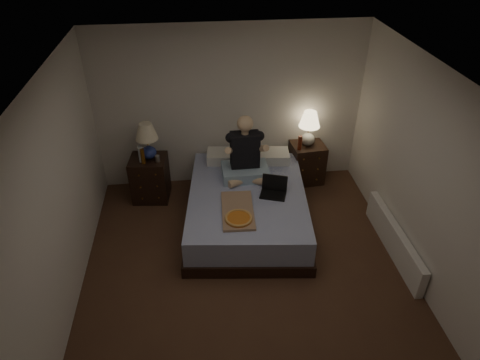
{
  "coord_description": "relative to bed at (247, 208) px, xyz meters",
  "views": [
    {
      "loc": [
        -0.51,
        -3.63,
        3.92
      ],
      "look_at": [
        0.0,
        0.9,
        0.85
      ],
      "focal_mm": 32.0,
      "sensor_mm": 36.0,
      "label": 1
    }
  ],
  "objects": [
    {
      "name": "wall_back",
      "position": [
        -0.12,
        1.18,
        0.99
      ],
      "size": [
        4.0,
        0.0,
        2.5
      ],
      "primitive_type": "cube",
      "rotation": [
        1.57,
        0.0,
        0.0
      ],
      "color": "beige",
      "rests_on": "ground"
    },
    {
      "name": "soda_can",
      "position": [
        -1.22,
        0.68,
        0.47
      ],
      "size": [
        0.07,
        0.07,
        0.1
      ],
      "primitive_type": "cylinder",
      "color": "#BBBBB6",
      "rests_on": "nightstand_left"
    },
    {
      "name": "pizza_box",
      "position": [
        -0.19,
        -0.6,
        0.3
      ],
      "size": [
        0.43,
        0.78,
        0.08
      ],
      "primitive_type": null,
      "rotation": [
        0.0,
        0.0,
        -0.04
      ],
      "color": "#A27F61",
      "rests_on": "bed"
    },
    {
      "name": "water_bottle",
      "position": [
        -1.45,
        0.7,
        0.55
      ],
      "size": [
        0.07,
        0.07,
        0.25
      ],
      "primitive_type": "cylinder",
      "color": "silver",
      "rests_on": "nightstand_left"
    },
    {
      "name": "beer_bottle_left",
      "position": [
        -1.42,
        0.66,
        0.54
      ],
      "size": [
        0.06,
        0.06,
        0.23
      ],
      "primitive_type": "cylinder",
      "color": "#58320C",
      "rests_on": "nightstand_left"
    },
    {
      "name": "nightstand_right",
      "position": [
        1.08,
        0.98,
        0.07
      ],
      "size": [
        0.54,
        0.5,
        0.66
      ],
      "primitive_type": "cube",
      "rotation": [
        0.0,
        0.0,
        0.09
      ],
      "color": "black",
      "rests_on": "floor"
    },
    {
      "name": "nightstand_left",
      "position": [
        -1.38,
        0.78,
        0.08
      ],
      "size": [
        0.57,
        0.53,
        0.69
      ],
      "primitive_type": "cube",
      "rotation": [
        0.0,
        0.0,
        -0.1
      ],
      "color": "black",
      "rests_on": "floor"
    },
    {
      "name": "lamp_right",
      "position": [
        1.07,
        0.98,
        0.67
      ],
      "size": [
        0.39,
        0.39,
        0.56
      ],
      "primitive_type": null,
      "rotation": [
        0.0,
        0.0,
        0.27
      ],
      "color": "gray",
      "rests_on": "nightstand_right"
    },
    {
      "name": "wall_right",
      "position": [
        1.88,
        -1.07,
        0.99
      ],
      "size": [
        0.0,
        4.5,
        2.5
      ],
      "primitive_type": "cube",
      "rotation": [
        1.57,
        0.0,
        -1.57
      ],
      "color": "beige",
      "rests_on": "ground"
    },
    {
      "name": "floor",
      "position": [
        -0.12,
        -1.07,
        -0.26
      ],
      "size": [
        4.0,
        4.5,
        0.0
      ],
      "primitive_type": "cube",
      "color": "#533723",
      "rests_on": "ground"
    },
    {
      "name": "lamp_left",
      "position": [
        -1.34,
        0.79,
        0.7
      ],
      "size": [
        0.37,
        0.37,
        0.56
      ],
      "primitive_type": null,
      "rotation": [
        0.0,
        0.0,
        0.16
      ],
      "color": "navy",
      "rests_on": "nightstand_left"
    },
    {
      "name": "beer_bottle_right",
      "position": [
        0.91,
        0.85,
        0.51
      ],
      "size": [
        0.06,
        0.06,
        0.23
      ],
      "primitive_type": "cylinder",
      "color": "#5D1D0D",
      "rests_on": "nightstand_right"
    },
    {
      "name": "laptop",
      "position": [
        0.34,
        -0.11,
        0.38
      ],
      "size": [
        0.41,
        0.37,
        0.24
      ],
      "primitive_type": null,
      "rotation": [
        0.0,
        0.0,
        -0.33
      ],
      "color": "black",
      "rests_on": "bed"
    },
    {
      "name": "person",
      "position": [
        0.02,
        0.39,
        0.73
      ],
      "size": [
        0.67,
        0.53,
        0.93
      ],
      "primitive_type": null,
      "rotation": [
        0.0,
        0.0,
        0.02
      ],
      "color": "black",
      "rests_on": "bed"
    },
    {
      "name": "ceiling",
      "position": [
        -0.12,
        -1.07,
        2.24
      ],
      "size": [
        4.0,
        4.5,
        0.0
      ],
      "primitive_type": "cube",
      "rotation": [
        3.14,
        0.0,
        0.0
      ],
      "color": "white",
      "rests_on": "ground"
    },
    {
      "name": "wall_left",
      "position": [
        -2.12,
        -1.07,
        0.99
      ],
      "size": [
        0.0,
        4.5,
        2.5
      ],
      "primitive_type": "cube",
      "rotation": [
        1.57,
        0.0,
        1.57
      ],
      "color": "beige",
      "rests_on": "ground"
    },
    {
      "name": "radiator",
      "position": [
        1.81,
        -0.81,
        -0.06
      ],
      "size": [
        0.1,
        1.6,
        0.4
      ],
      "primitive_type": "cube",
      "color": "white",
      "rests_on": "floor"
    },
    {
      "name": "bed",
      "position": [
        0.0,
        0.0,
        0.0
      ],
      "size": [
        1.79,
        2.26,
        0.53
      ],
      "primitive_type": "cube",
      "rotation": [
        0.0,
        0.0,
        -0.11
      ],
      "color": "#5363A6",
      "rests_on": "floor"
    }
  ]
}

